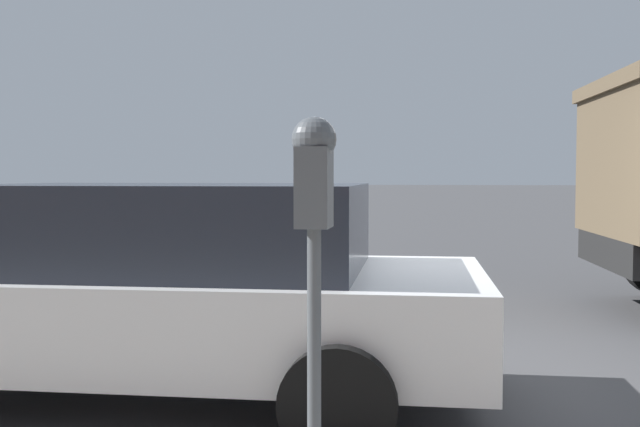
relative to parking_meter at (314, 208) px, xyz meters
name	(u,v)px	position (x,y,z in m)	size (l,w,h in m)	color
ground_plane	(472,376)	(2.65, -0.81, -1.40)	(220.00, 220.00, 0.00)	#424244
parking_meter	(314,208)	(0.00, 0.00, 0.00)	(0.21, 0.19, 1.63)	#4C5156
car_white	(157,287)	(1.72, 1.35, -0.62)	(2.21, 4.54, 1.47)	silver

